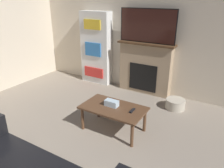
% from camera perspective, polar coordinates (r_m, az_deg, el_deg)
% --- Properties ---
extents(wall_back, '(6.96, 0.06, 2.70)m').
position_cam_1_polar(wall_back, '(4.92, 10.63, 12.97)').
color(wall_back, beige).
rests_on(wall_back, ground_plane).
extents(fireplace, '(1.28, 0.28, 1.16)m').
position_cam_1_polar(fireplace, '(5.00, 8.63, 4.17)').
color(fireplace, tan).
rests_on(fireplace, ground_plane).
extents(tv, '(1.24, 0.03, 0.71)m').
position_cam_1_polar(tv, '(4.78, 9.19, 14.77)').
color(tv, black).
rests_on(tv, fireplace).
extents(coffee_table, '(1.04, 0.59, 0.43)m').
position_cam_1_polar(coffee_table, '(3.57, 0.36, -6.82)').
color(coffee_table, brown).
rests_on(coffee_table, ground_plane).
extents(tissue_box, '(0.22, 0.12, 0.10)m').
position_cam_1_polar(tissue_box, '(3.56, -0.10, -5.03)').
color(tissue_box, silver).
rests_on(tissue_box, coffee_table).
extents(remote_control, '(0.04, 0.15, 0.02)m').
position_cam_1_polar(remote_control, '(3.44, 5.31, -6.93)').
color(remote_control, black).
rests_on(remote_control, coffee_table).
extents(bookshelf, '(0.78, 0.29, 1.77)m').
position_cam_1_polar(bookshelf, '(5.51, -4.16, 9.28)').
color(bookshelf, white).
rests_on(bookshelf, ground_plane).
extents(storage_basket, '(0.38, 0.38, 0.20)m').
position_cam_1_polar(storage_basket, '(4.54, 16.23, -5.04)').
color(storage_basket, '#BCB29E').
rests_on(storage_basket, ground_plane).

